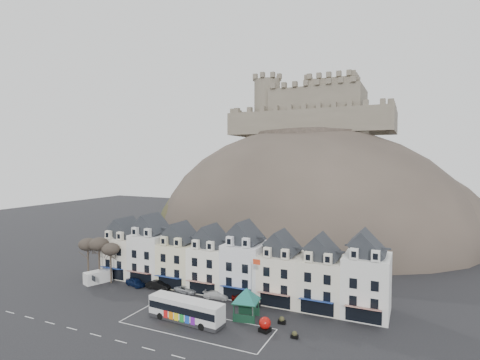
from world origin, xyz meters
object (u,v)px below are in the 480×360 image
(red_buoy, at_px, (265,324))
(white_van, at_px, (98,277))
(car_black, at_px, (159,285))
(car_silver, at_px, (186,289))
(car_charcoal, at_px, (249,302))
(flagpole, at_px, (253,282))
(car_maroon, at_px, (244,299))
(car_white, at_px, (216,295))
(bus, at_px, (186,309))
(bus_shelter, at_px, (246,295))
(car_navy, at_px, (135,282))

(red_buoy, xyz_separation_m, white_van, (-37.04, 5.82, 0.10))
(car_black, relative_size, car_silver, 1.09)
(car_silver, height_order, car_charcoal, car_charcoal)
(red_buoy, xyz_separation_m, flagpole, (-3.55, 4.24, 4.15))
(car_silver, distance_m, car_maroon, 11.55)
(car_silver, relative_size, car_white, 0.96)
(white_van, relative_size, car_black, 1.16)
(bus, distance_m, bus_shelter, 9.16)
(car_white, relative_size, car_charcoal, 1.19)
(car_navy, distance_m, car_silver, 10.72)
(white_van, distance_m, car_maroon, 30.29)
(bus, relative_size, red_buoy, 5.93)
(bus, bearing_deg, car_white, 95.73)
(car_white, bearing_deg, car_charcoal, -103.71)
(car_silver, xyz_separation_m, car_maroon, (11.55, 0.00, 0.14))
(flagpole, distance_m, car_black, 21.18)
(bus_shelter, xyz_separation_m, car_maroon, (-2.82, 5.55, -2.90))
(white_van, xyz_separation_m, car_charcoal, (31.38, 1.78, -0.53))
(red_buoy, distance_m, car_black, 25.19)
(bus_shelter, bearing_deg, white_van, 166.10)
(car_black, bearing_deg, car_maroon, -91.67)
(bus_shelter, height_order, car_navy, bus_shelter)
(car_black, xyz_separation_m, car_white, (11.92, 0.35, -0.12))
(flagpole, bearing_deg, car_silver, 164.64)
(flagpole, bearing_deg, red_buoy, -50.03)
(car_maroon, bearing_deg, flagpole, -134.39)
(red_buoy, distance_m, flagpole, 6.92)
(car_white, distance_m, car_charcoal, 6.42)
(car_silver, bearing_deg, car_navy, 100.48)
(red_buoy, distance_m, white_van, 37.49)
(white_van, bearing_deg, car_white, 26.04)
(red_buoy, bearing_deg, white_van, 171.07)
(car_silver, bearing_deg, car_charcoal, -88.31)
(car_maroon, height_order, car_charcoal, car_maroon)
(bus_shelter, distance_m, red_buoy, 5.55)
(car_silver, bearing_deg, bus_shelter, -106.19)
(car_navy, bearing_deg, bus_shelter, -84.54)
(white_van, bearing_deg, car_silver, 28.51)
(car_white, bearing_deg, car_navy, 83.31)
(red_buoy, height_order, car_black, red_buoy)
(car_black, height_order, car_maroon, car_black)
(car_charcoal, bearing_deg, white_van, 110.68)
(car_white, bearing_deg, red_buoy, -133.21)
(car_white, xyz_separation_m, car_charcoal, (6.40, -0.49, -0.03))
(bus_shelter, bearing_deg, car_charcoal, 99.92)
(car_navy, relative_size, car_charcoal, 1.17)
(bus, height_order, car_white, bus)
(bus_shelter, relative_size, white_van, 1.34)
(car_charcoal, bearing_deg, flagpole, -130.48)
(red_buoy, distance_m, car_navy, 29.98)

